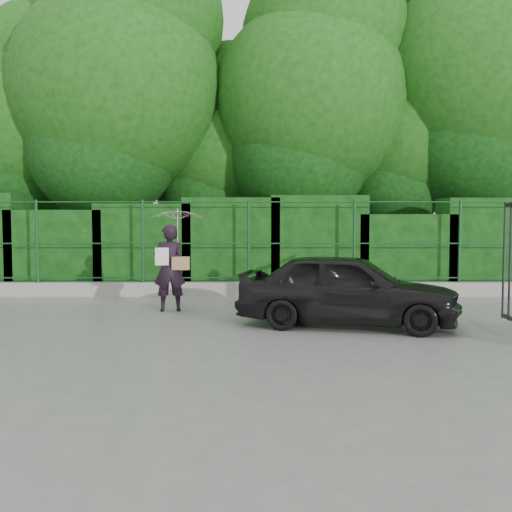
{
  "coord_description": "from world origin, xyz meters",
  "views": [
    {
      "loc": [
        0.52,
        -9.41,
        1.85
      ],
      "look_at": [
        0.55,
        1.3,
        1.1
      ],
      "focal_mm": 45.0,
      "sensor_mm": 36.0,
      "label": 1
    }
  ],
  "objects": [
    {
      "name": "trees",
      "position": [
        1.14,
        7.74,
        4.62
      ],
      "size": [
        17.1,
        6.15,
        8.08
      ],
      "color": "black",
      "rests_on": "ground"
    },
    {
      "name": "ground",
      "position": [
        0.0,
        0.0,
        0.0
      ],
      "size": [
        80.0,
        80.0,
        0.0
      ],
      "primitive_type": "plane",
      "color": "gray"
    },
    {
      "name": "hedge",
      "position": [
        -0.05,
        5.5,
        1.04
      ],
      "size": [
        14.2,
        1.2,
        2.26
      ],
      "color": "black",
      "rests_on": "ground"
    },
    {
      "name": "fence",
      "position": [
        0.22,
        4.5,
        1.2
      ],
      "size": [
        14.13,
        0.06,
        1.8
      ],
      "color": "#15421E",
      "rests_on": "kerb"
    },
    {
      "name": "car",
      "position": [
        2.03,
        0.8,
        0.6
      ],
      "size": [
        3.76,
        2.25,
        1.2
      ],
      "primitive_type": "imported",
      "rotation": [
        0.0,
        0.0,
        1.32
      ],
      "color": "black",
      "rests_on": "ground"
    },
    {
      "name": "woman",
      "position": [
        -0.94,
        2.42,
        1.25
      ],
      "size": [
        0.94,
        0.95,
        1.9
      ],
      "color": "black",
      "rests_on": "ground"
    },
    {
      "name": "kerb",
      "position": [
        0.0,
        4.5,
        0.15
      ],
      "size": [
        14.0,
        0.25,
        0.3
      ],
      "primitive_type": "cube",
      "color": "#9E9E99",
      "rests_on": "ground"
    }
  ]
}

